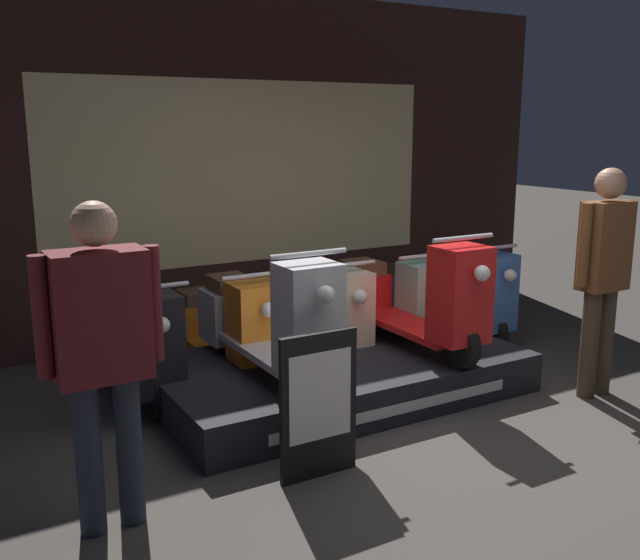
# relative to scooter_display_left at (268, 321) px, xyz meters

# --- Properties ---
(ground_plane) EXTENTS (30.00, 30.00, 0.00)m
(ground_plane) POSITION_rel_scooter_display_left_xyz_m (0.75, -1.10, -0.67)
(ground_plane) COLOR #423D38
(shop_wall_back) EXTENTS (7.02, 0.09, 3.20)m
(shop_wall_back) POSITION_rel_scooter_display_left_xyz_m (0.75, 1.98, 0.93)
(shop_wall_back) COLOR #331E19
(shop_wall_back) RESTS_ON ground_plane
(display_platform) EXTENTS (2.72, 1.48, 0.29)m
(display_platform) POSITION_rel_scooter_display_left_xyz_m (0.61, 0.05, -0.52)
(display_platform) COLOR black
(display_platform) RESTS_ON ground_plane
(scooter_display_left) EXTENTS (0.52, 1.71, 0.95)m
(scooter_display_left) POSITION_rel_scooter_display_left_xyz_m (0.00, 0.00, 0.00)
(scooter_display_left) COLOR black
(scooter_display_left) RESTS_ON display_platform
(scooter_display_right) EXTENTS (0.52, 1.71, 0.95)m
(scooter_display_right) POSITION_rel_scooter_display_left_xyz_m (1.22, 0.00, 0.00)
(scooter_display_right) COLOR black
(scooter_display_right) RESTS_ON display_platform
(scooter_backrow_0) EXTENTS (0.52, 1.71, 0.95)m
(scooter_backrow_0) POSITION_rel_scooter_display_left_xyz_m (-0.73, 0.86, -0.29)
(scooter_backrow_0) COLOR black
(scooter_backrow_0) RESTS_ON ground_plane
(scooter_backrow_1) EXTENTS (0.52, 1.71, 0.95)m
(scooter_backrow_1) POSITION_rel_scooter_display_left_xyz_m (0.04, 0.86, -0.29)
(scooter_backrow_1) COLOR black
(scooter_backrow_1) RESTS_ON ground_plane
(scooter_backrow_2) EXTENTS (0.52, 1.71, 0.95)m
(scooter_backrow_2) POSITION_rel_scooter_display_left_xyz_m (0.81, 0.86, -0.29)
(scooter_backrow_2) COLOR black
(scooter_backrow_2) RESTS_ON ground_plane
(scooter_backrow_3) EXTENTS (0.52, 1.71, 0.95)m
(scooter_backrow_3) POSITION_rel_scooter_display_left_xyz_m (1.58, 0.86, -0.29)
(scooter_backrow_3) COLOR black
(scooter_backrow_3) RESTS_ON ground_plane
(scooter_backrow_4) EXTENTS (0.52, 1.71, 0.95)m
(scooter_backrow_4) POSITION_rel_scooter_display_left_xyz_m (2.35, 0.86, -0.29)
(scooter_backrow_4) COLOR black
(scooter_backrow_4) RESTS_ON ground_plane
(person_left_browsing) EXTENTS (0.60, 0.25, 1.66)m
(person_left_browsing) POSITION_rel_scooter_display_left_xyz_m (-1.34, -0.93, 0.32)
(person_left_browsing) COLOR #232838
(person_left_browsing) RESTS_ON ground_plane
(person_right_browsing) EXTENTS (0.52, 0.22, 1.70)m
(person_right_browsing) POSITION_rel_scooter_display_left_xyz_m (2.26, -0.93, 0.31)
(person_right_browsing) COLOR #473828
(person_right_browsing) RESTS_ON ground_plane
(price_sign_board) EXTENTS (0.49, 0.04, 0.86)m
(price_sign_board) POSITION_rel_scooter_display_left_xyz_m (-0.17, -1.00, -0.23)
(price_sign_board) COLOR black
(price_sign_board) RESTS_ON ground_plane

